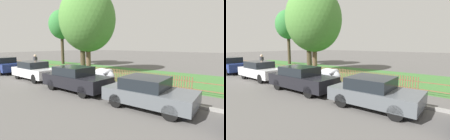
# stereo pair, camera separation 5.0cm
# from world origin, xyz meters

# --- Properties ---
(ground_plane) EXTENTS (120.00, 120.00, 0.00)m
(ground_plane) POSITION_xyz_m (0.00, 0.00, 0.00)
(ground_plane) COLOR #565451
(kerb_stone) EXTENTS (41.49, 0.20, 0.12)m
(kerb_stone) POSITION_xyz_m (0.00, 0.10, 0.06)
(kerb_stone) COLOR gray
(kerb_stone) RESTS_ON ground
(grass_strip) EXTENTS (41.49, 7.09, 0.01)m
(grass_strip) POSITION_xyz_m (0.00, 5.83, 0.01)
(grass_strip) COLOR #3D7033
(grass_strip) RESTS_ON ground
(park_fence) EXTENTS (41.49, 0.05, 0.94)m
(park_fence) POSITION_xyz_m (0.00, 2.29, 0.47)
(park_fence) COLOR brown
(park_fence) RESTS_ON ground
(parked_car_silver_hatchback) EXTENTS (3.89, 1.88, 1.51)m
(parked_car_silver_hatchback) POSITION_xyz_m (-10.52, -1.13, 0.76)
(parked_car_silver_hatchback) COLOR navy
(parked_car_silver_hatchback) RESTS_ON ground
(parked_car_black_saloon) EXTENTS (4.18, 1.66, 1.42)m
(parked_car_black_saloon) POSITION_xyz_m (-5.13, -1.03, 0.73)
(parked_car_black_saloon) COLOR silver
(parked_car_black_saloon) RESTS_ON ground
(parked_car_navy_estate) EXTENTS (4.35, 1.75, 1.43)m
(parked_car_navy_estate) POSITION_xyz_m (-0.01, -1.25, 0.73)
(parked_car_navy_estate) COLOR black
(parked_car_navy_estate) RESTS_ON ground
(parked_car_red_compact) EXTENTS (3.86, 1.98, 1.32)m
(parked_car_red_compact) POSITION_xyz_m (4.60, -1.14, 0.67)
(parked_car_red_compact) COLOR #51565B
(parked_car_red_compact) RESTS_ON ground
(covered_motorcycle) EXTENTS (2.04, 0.89, 1.16)m
(covered_motorcycle) POSITION_xyz_m (0.47, 0.72, 0.70)
(covered_motorcycle) COLOR black
(covered_motorcycle) RESTS_ON ground
(tree_nearest_kerb) EXTENTS (3.39, 3.39, 7.38)m
(tree_nearest_kerb) POSITION_xyz_m (-12.59, 7.14, 5.37)
(tree_nearest_kerb) COLOR #473828
(tree_nearest_kerb) RESTS_ON ground
(tree_behind_motorcycle) EXTENTS (4.01, 4.01, 6.59)m
(tree_behind_motorcycle) POSITION_xyz_m (-9.21, 7.80, 4.23)
(tree_behind_motorcycle) COLOR #473828
(tree_behind_motorcycle) RESTS_ON ground
(tree_mid_park) EXTENTS (5.25, 5.25, 8.07)m
(tree_mid_park) POSITION_xyz_m (-4.28, 3.99, 5.03)
(tree_mid_park) COLOR brown
(tree_mid_park) RESTS_ON ground
(pedestrian_near_fence) EXTENTS (0.49, 0.49, 1.80)m
(pedestrian_near_fence) POSITION_xyz_m (-7.75, 0.52, 1.02)
(pedestrian_near_fence) COLOR #7F6B51
(pedestrian_near_fence) RESTS_ON ground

